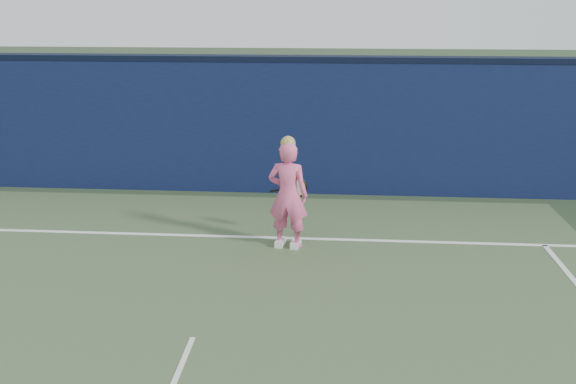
{
  "coord_description": "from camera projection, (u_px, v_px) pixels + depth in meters",
  "views": [
    {
      "loc": [
        1.5,
        -4.89,
        3.67
      ],
      "look_at": [
        0.87,
        3.7,
        0.87
      ],
      "focal_mm": 38.0,
      "sensor_mm": 36.0,
      "label": 1
    }
  ],
  "objects": [
    {
      "name": "racket",
      "position": [
        295.0,
        188.0,
        9.45
      ],
      "size": [
        0.61,
        0.22,
        0.34
      ],
      "rotation": [
        0.0,
        0.0,
        -0.39
      ],
      "color": "black",
      "rests_on": "ground"
    },
    {
      "name": "backstop_wall",
      "position": [
        253.0,
        127.0,
        11.66
      ],
      "size": [
        24.0,
        0.4,
        2.5
      ],
      "primitive_type": "cube",
      "color": "#0C1335",
      "rests_on": "ground"
    },
    {
      "name": "player",
      "position": [
        288.0,
        195.0,
        9.07
      ],
      "size": [
        0.65,
        0.48,
        1.73
      ],
      "rotation": [
        0.0,
        0.0,
        2.99
      ],
      "color": "#EF5D91",
      "rests_on": "ground"
    },
    {
      "name": "wall_cap",
      "position": [
        252.0,
        58.0,
        11.25
      ],
      "size": [
        24.0,
        0.42,
        0.1
      ],
      "primitive_type": "cube",
      "color": "black",
      "rests_on": "backstop_wall"
    }
  ]
}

